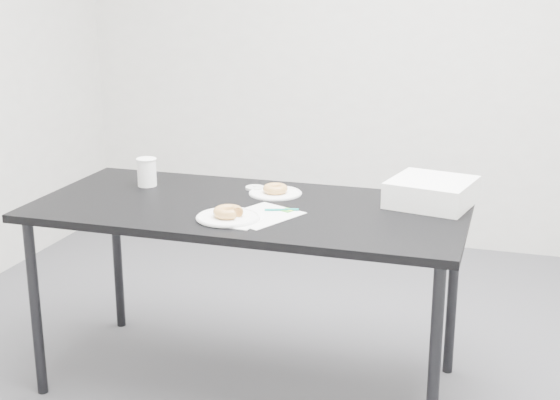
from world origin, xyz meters
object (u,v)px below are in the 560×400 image
(pen, at_px, (282,210))
(plate_far, at_px, (275,193))
(table, at_px, (249,219))
(scorecard, at_px, (261,215))
(plate_near, at_px, (228,217))
(coffee_cup, at_px, (147,172))
(donut_near, at_px, (228,212))
(bakery_box, at_px, (432,192))
(donut_far, at_px, (275,189))

(pen, relative_size, plate_far, 0.60)
(table, bearing_deg, pen, -14.63)
(scorecard, distance_m, plate_near, 0.13)
(coffee_cup, bearing_deg, donut_near, -34.21)
(plate_near, distance_m, plate_far, 0.39)
(scorecard, xyz_separation_m, donut_near, (-0.10, -0.08, 0.03))
(bakery_box, bearing_deg, table, -149.79)
(plate_far, distance_m, donut_far, 0.02)
(scorecard, distance_m, pen, 0.10)
(table, height_order, pen, pen)
(plate_far, bearing_deg, table, -105.09)
(donut_near, distance_m, coffee_cup, 0.62)
(plate_near, distance_m, bakery_box, 0.83)
(pen, bearing_deg, bakery_box, 7.49)
(donut_far, height_order, coffee_cup, coffee_cup)
(donut_far, bearing_deg, coffee_cup, -176.07)
(table, xyz_separation_m, pen, (0.15, -0.04, 0.07))
(donut_near, height_order, coffee_cup, coffee_cup)
(pen, distance_m, donut_near, 0.23)
(pen, distance_m, donut_far, 0.25)
(donut_near, bearing_deg, plate_far, 80.91)
(scorecard, xyz_separation_m, donut_far, (-0.04, 0.31, 0.02))
(plate_far, relative_size, donut_far, 2.13)
(scorecard, distance_m, donut_far, 0.32)
(pen, bearing_deg, coffee_cup, 145.22)
(plate_near, xyz_separation_m, bakery_box, (0.71, 0.43, 0.05))
(donut_far, xyz_separation_m, bakery_box, (0.64, 0.04, 0.03))
(plate_near, relative_size, donut_near, 2.13)
(donut_far, bearing_deg, plate_near, -99.09)
(table, bearing_deg, plate_far, 74.68)
(donut_far, distance_m, coffee_cup, 0.58)
(pen, distance_m, bakery_box, 0.61)
(plate_far, height_order, coffee_cup, coffee_cup)
(plate_near, bearing_deg, coffee_cup, 145.79)
(scorecard, height_order, bakery_box, bakery_box)
(scorecard, xyz_separation_m, plate_far, (-0.04, 0.31, 0.00))
(scorecard, height_order, coffee_cup, coffee_cup)
(coffee_cup, bearing_deg, bakery_box, 3.67)
(scorecard, height_order, pen, pen)
(scorecard, distance_m, coffee_cup, 0.68)
(donut_near, bearing_deg, scorecard, 36.88)
(table, distance_m, donut_far, 0.22)
(scorecard, bearing_deg, donut_near, -119.02)
(bakery_box, bearing_deg, donut_near, -137.01)
(donut_near, distance_m, donut_far, 0.39)
(scorecard, xyz_separation_m, coffee_cup, (-0.62, 0.27, 0.06))
(plate_near, distance_m, coffee_cup, 0.62)
(donut_far, bearing_deg, table, -105.09)
(coffee_cup, bearing_deg, scorecard, -23.86)
(donut_far, bearing_deg, bakery_box, 3.44)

